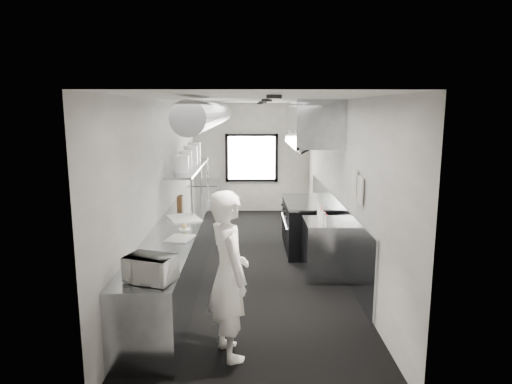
{
  "coord_description": "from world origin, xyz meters",
  "views": [
    {
      "loc": [
        -0.04,
        -7.59,
        2.65
      ],
      "look_at": [
        0.06,
        -0.2,
        1.28
      ],
      "focal_mm": 31.58,
      "sensor_mm": 36.0,
      "label": 1
    }
  ],
  "objects_px": {
    "plate_stack_a": "(181,164)",
    "squeeze_bottle_a": "(327,221)",
    "exhaust_hood": "(312,123)",
    "prep_counter": "(183,245)",
    "line_cook": "(229,275)",
    "knife_block": "(180,202)",
    "deli_tub_b": "(138,259)",
    "squeeze_bottle_d": "(321,214)",
    "microwave": "(150,269)",
    "cutting_board": "(184,218)",
    "far_work_table": "(205,200)",
    "plate_stack_c": "(191,156)",
    "bottle_station": "(325,248)",
    "deli_tub_a": "(136,262)",
    "small_plate": "(184,229)",
    "plate_stack_d": "(194,152)",
    "plate_stack_b": "(185,160)",
    "squeeze_bottle_e": "(319,210)",
    "squeeze_bottle_c": "(321,215)",
    "range": "(307,225)",
    "squeeze_bottle_b": "(323,218)",
    "pass_shelf": "(190,168)"
  },
  "relations": [
    {
      "from": "deli_tub_b",
      "to": "squeeze_bottle_b",
      "type": "bearing_deg",
      "value": 35.74
    },
    {
      "from": "small_plate",
      "to": "cutting_board",
      "type": "relative_size",
      "value": 0.29
    },
    {
      "from": "squeeze_bottle_c",
      "to": "squeeze_bottle_e",
      "type": "height_order",
      "value": "squeeze_bottle_e"
    },
    {
      "from": "knife_block",
      "to": "squeeze_bottle_e",
      "type": "height_order",
      "value": "knife_block"
    },
    {
      "from": "range",
      "to": "bottle_station",
      "type": "xyz_separation_m",
      "value": [
        0.11,
        -1.4,
        -0.02
      ]
    },
    {
      "from": "squeeze_bottle_a",
      "to": "squeeze_bottle_d",
      "type": "height_order",
      "value": "squeeze_bottle_d"
    },
    {
      "from": "range",
      "to": "deli_tub_a",
      "type": "relative_size",
      "value": 11.43
    },
    {
      "from": "deli_tub_b",
      "to": "plate_stack_a",
      "type": "distance_m",
      "value": 2.83
    },
    {
      "from": "far_work_table",
      "to": "deli_tub_a",
      "type": "xyz_separation_m",
      "value": [
        -0.18,
        -5.94,
        0.5
      ]
    },
    {
      "from": "far_work_table",
      "to": "deli_tub_a",
      "type": "height_order",
      "value": "deli_tub_a"
    },
    {
      "from": "exhaust_hood",
      "to": "plate_stack_a",
      "type": "relative_size",
      "value": 7.38
    },
    {
      "from": "prep_counter",
      "to": "cutting_board",
      "type": "bearing_deg",
      "value": -18.46
    },
    {
      "from": "pass_shelf",
      "to": "squeeze_bottle_b",
      "type": "xyz_separation_m",
      "value": [
        2.28,
        -1.88,
        -0.54
      ]
    },
    {
      "from": "plate_stack_a",
      "to": "squeeze_bottle_e",
      "type": "relative_size",
      "value": 1.52
    },
    {
      "from": "prep_counter",
      "to": "plate_stack_a",
      "type": "distance_m",
      "value": 1.41
    },
    {
      "from": "plate_stack_a",
      "to": "squeeze_bottle_a",
      "type": "bearing_deg",
      "value": -25.47
    },
    {
      "from": "exhaust_hood",
      "to": "prep_counter",
      "type": "relative_size",
      "value": 0.37
    },
    {
      "from": "bottle_station",
      "to": "plate_stack_a",
      "type": "distance_m",
      "value": 2.81
    },
    {
      "from": "plate_stack_a",
      "to": "squeeze_bottle_a",
      "type": "distance_m",
      "value": 2.69
    },
    {
      "from": "microwave",
      "to": "prep_counter",
      "type": "bearing_deg",
      "value": 110.29
    },
    {
      "from": "pass_shelf",
      "to": "small_plate",
      "type": "relative_size",
      "value": 17.13
    },
    {
      "from": "far_work_table",
      "to": "plate_stack_b",
      "type": "distance_m",
      "value": 2.9
    },
    {
      "from": "range",
      "to": "microwave",
      "type": "height_order",
      "value": "microwave"
    },
    {
      "from": "squeeze_bottle_b",
      "to": "plate_stack_c",
      "type": "bearing_deg",
      "value": 139.06
    },
    {
      "from": "microwave",
      "to": "plate_stack_d",
      "type": "height_order",
      "value": "plate_stack_d"
    },
    {
      "from": "line_cook",
      "to": "knife_block",
      "type": "relative_size",
      "value": 8.41
    },
    {
      "from": "deli_tub_a",
      "to": "plate_stack_d",
      "type": "bearing_deg",
      "value": 88.21
    },
    {
      "from": "small_plate",
      "to": "plate_stack_d",
      "type": "distance_m",
      "value": 2.96
    },
    {
      "from": "range",
      "to": "plate_stack_c",
      "type": "xyz_separation_m",
      "value": [
        -2.23,
        0.4,
        1.29
      ]
    },
    {
      "from": "range",
      "to": "microwave",
      "type": "bearing_deg",
      "value": -118.54
    },
    {
      "from": "range",
      "to": "plate_stack_a",
      "type": "distance_m",
      "value": 2.65
    },
    {
      "from": "squeeze_bottle_d",
      "to": "range",
      "type": "bearing_deg",
      "value": 92.77
    },
    {
      "from": "microwave",
      "to": "cutting_board",
      "type": "bearing_deg",
      "value": 109.51
    },
    {
      "from": "deli_tub_b",
      "to": "squeeze_bottle_a",
      "type": "bearing_deg",
      "value": 33.3
    },
    {
      "from": "line_cook",
      "to": "deli_tub_b",
      "type": "bearing_deg",
      "value": 46.27
    },
    {
      "from": "plate_stack_b",
      "to": "squeeze_bottle_a",
      "type": "distance_m",
      "value": 2.93
    },
    {
      "from": "microwave",
      "to": "squeeze_bottle_e",
      "type": "height_order",
      "value": "microwave"
    },
    {
      "from": "bottle_station",
      "to": "pass_shelf",
      "type": "bearing_deg",
      "value": 144.01
    },
    {
      "from": "deli_tub_b",
      "to": "squeeze_bottle_c",
      "type": "xyz_separation_m",
      "value": [
        2.42,
        1.97,
        0.04
      ]
    },
    {
      "from": "far_work_table",
      "to": "plate_stack_c",
      "type": "relative_size",
      "value": 3.18
    },
    {
      "from": "cutting_board",
      "to": "squeeze_bottle_b",
      "type": "xyz_separation_m",
      "value": [
        2.2,
        -0.36,
        0.08
      ]
    },
    {
      "from": "bottle_station",
      "to": "small_plate",
      "type": "xyz_separation_m",
      "value": [
        -2.16,
        -0.47,
        0.46
      ]
    },
    {
      "from": "microwave",
      "to": "squeeze_bottle_b",
      "type": "bearing_deg",
      "value": 65.51
    },
    {
      "from": "prep_counter",
      "to": "knife_block",
      "type": "bearing_deg",
      "value": 100.38
    },
    {
      "from": "bottle_station",
      "to": "deli_tub_a",
      "type": "height_order",
      "value": "deli_tub_a"
    },
    {
      "from": "line_cook",
      "to": "microwave",
      "type": "distance_m",
      "value": 0.82
    },
    {
      "from": "plate_stack_a",
      "to": "plate_stack_d",
      "type": "bearing_deg",
      "value": 88.77
    },
    {
      "from": "plate_stack_b",
      "to": "squeeze_bottle_e",
      "type": "distance_m",
      "value": 2.62
    },
    {
      "from": "plate_stack_a",
      "to": "plate_stack_d",
      "type": "height_order",
      "value": "plate_stack_d"
    },
    {
      "from": "small_plate",
      "to": "squeeze_bottle_c",
      "type": "distance_m",
      "value": 2.16
    }
  ]
}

